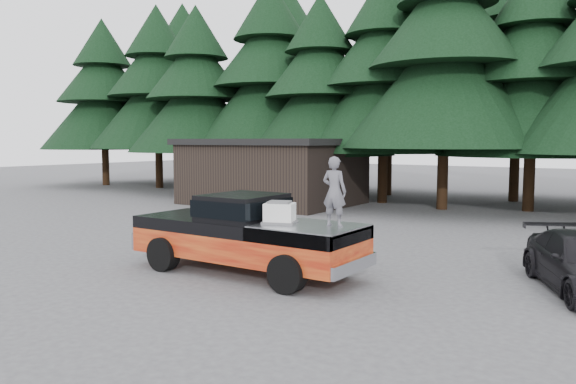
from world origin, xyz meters
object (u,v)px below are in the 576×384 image
Objects in this scene: man_on_bed at (334,191)px; air_compressor at (280,214)px; utility_building at (272,171)px; pickup_truck at (246,246)px.

air_compressor is at bearing 14.22° from man_on_bed.
air_compressor is 0.08× the size of utility_building.
pickup_truck is 1.44m from air_compressor.
pickup_truck is 9.22× the size of air_compressor.
man_on_bed reaches higher than air_compressor.
utility_building is at bearing 123.25° from pickup_truck.
air_compressor is 1.38m from man_on_bed.
pickup_truck is 0.71× the size of utility_building.
man_on_bed reaches higher than pickup_truck.
man_on_bed is at bearing -4.56° from air_compressor.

